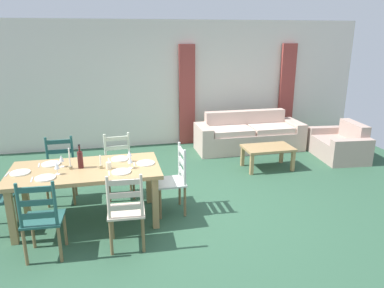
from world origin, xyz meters
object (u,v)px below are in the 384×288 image
at_px(wine_glass_near_left, 57,166).
at_px(wine_glass_far_right, 129,154).
at_px(dining_chair_head_east, 174,180).
at_px(wine_glass_far_left, 61,159).
at_px(dining_chair_far_left, 61,170).
at_px(wine_bottle, 80,159).
at_px(dining_chair_near_left, 42,219).
at_px(armchair_upholstered, 341,146).
at_px(coffee_cup_primary, 109,166).
at_px(couch, 248,136).
at_px(dining_chair_near_right, 126,211).
at_px(dining_table, 86,175).
at_px(wine_glass_near_right, 130,160).
at_px(dining_chair_far_right, 119,166).
at_px(coffee_table, 268,150).

distance_m(wine_glass_near_left, wine_glass_far_right, 0.94).
distance_m(dining_chair_head_east, wine_glass_far_left, 1.51).
distance_m(dining_chair_far_left, wine_glass_far_left, 0.75).
height_order(dining_chair_far_left, wine_bottle, wine_bottle).
xyz_separation_m(dining_chair_near_left, wine_bottle, (0.39, 0.79, 0.39)).
bearing_deg(dining_chair_near_left, armchair_upholstered, 23.58).
bearing_deg(coffee_cup_primary, armchair_upholstered, 19.75).
distance_m(coffee_cup_primary, armchair_upholstered, 4.88).
relative_size(wine_glass_far_left, couch, 0.07).
distance_m(dining_chair_near_right, coffee_cup_primary, 0.78).
xyz_separation_m(dining_chair_near_left, wine_glass_far_left, (0.14, 0.89, 0.38)).
relative_size(dining_chair_near_left, wine_glass_far_left, 5.96).
height_order(couch, armchair_upholstered, couch).
height_order(wine_bottle, couch, wine_bottle).
bearing_deg(wine_bottle, dining_table, -31.99).
bearing_deg(dining_chair_near_right, wine_bottle, 122.81).
xyz_separation_m(wine_glass_near_left, couch, (3.57, 2.67, -0.57)).
height_order(dining_chair_head_east, wine_glass_near_right, dining_chair_head_east).
distance_m(dining_chair_far_right, coffee_table, 2.77).
xyz_separation_m(couch, coffee_table, (-0.09, -1.22, 0.06)).
bearing_deg(dining_chair_far_left, armchair_upholstered, 8.60).
xyz_separation_m(dining_chair_near_left, dining_chair_head_east, (1.60, 0.77, 0.00)).
bearing_deg(dining_chair_near_left, coffee_table, 29.97).
bearing_deg(coffee_table, armchair_upholstered, 8.10).
relative_size(wine_glass_near_right, wine_glass_far_left, 1.00).
bearing_deg(wine_glass_far_left, dining_table, -23.40).
xyz_separation_m(wine_glass_near_left, coffee_table, (3.47, 1.45, -0.51)).
xyz_separation_m(dining_chair_head_east, wine_glass_near_right, (-0.59, -0.14, 0.38)).
relative_size(wine_glass_near_right, coffee_table, 0.18).
distance_m(wine_glass_near_left, couch, 4.49).
xyz_separation_m(dining_table, dining_chair_near_right, (0.47, -0.77, -0.19)).
relative_size(wine_glass_near_left, wine_glass_far_right, 1.00).
bearing_deg(couch, wine_glass_far_right, -138.14).
xyz_separation_m(wine_glass_far_left, couch, (3.54, 2.40, -0.57)).
xyz_separation_m(dining_chair_far_left, coffee_cup_primary, (0.71, -0.84, 0.32)).
distance_m(wine_glass_near_left, wine_glass_far_left, 0.27).
height_order(wine_glass_far_right, armchair_upholstered, wine_glass_far_right).
bearing_deg(wine_glass_far_left, coffee_table, 18.95).
relative_size(coffee_cup_primary, coffee_table, 0.10).
bearing_deg(armchair_upholstered, dining_chair_far_right, -169.69).
relative_size(wine_glass_near_right, coffee_cup_primary, 1.79).
bearing_deg(armchair_upholstered, wine_glass_near_right, -158.58).
bearing_deg(dining_table, dining_chair_far_left, 118.48).
bearing_deg(coffee_cup_primary, dining_chair_far_right, 80.45).
height_order(dining_table, coffee_cup_primary, coffee_cup_primary).
xyz_separation_m(dining_chair_near_left, dining_chair_far_right, (0.88, 1.51, 0.00)).
relative_size(dining_chair_far_right, wine_bottle, 3.04).
bearing_deg(dining_chair_far_left, coffee_cup_primary, -49.79).
bearing_deg(wine_glass_near_right, coffee_table, 29.17).
height_order(wine_glass_near_right, wine_glass_far_right, same).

